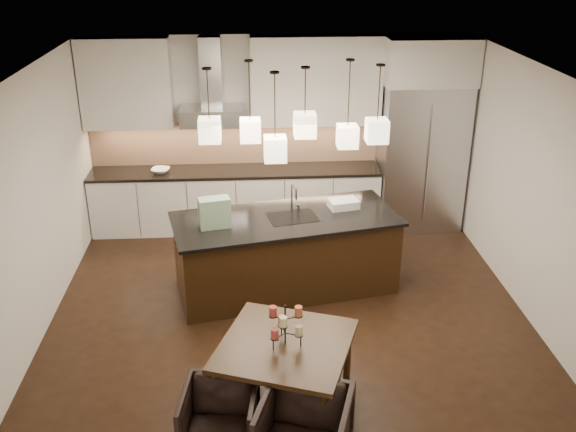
{
  "coord_description": "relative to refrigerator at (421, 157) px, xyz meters",
  "views": [
    {
      "loc": [
        -0.43,
        -6.43,
        4.11
      ],
      "look_at": [
        0.0,
        0.2,
        1.15
      ],
      "focal_mm": 40.0,
      "sensor_mm": 36.0,
      "label": 1
    }
  ],
  "objects": [
    {
      "name": "hood_canopy",
      "position": [
        -3.03,
        0.1,
        0.65
      ],
      "size": [
        0.9,
        0.52,
        0.24
      ],
      "primitive_type": "cube",
      "color": "#B7B7BA",
      "rests_on": "wall_back"
    },
    {
      "name": "fridge_panel",
      "position": [
        0.0,
        0.0,
        1.4
      ],
      "size": [
        1.26,
        0.72,
        0.65
      ],
      "primitive_type": "cube",
      "color": "silver",
      "rests_on": "refrigerator"
    },
    {
      "name": "candle_b",
      "position": [
        -2.26,
        -3.85,
        -0.23
      ],
      "size": [
        0.09,
        0.09,
        0.09
      ],
      "primitive_type": "cylinder",
      "rotation": [
        0.0,
        0.0,
        -0.35
      ],
      "color": "#C36038",
      "rests_on": "candelabra"
    },
    {
      "name": "fruit_bowl",
      "position": [
        -3.8,
        0.0,
        -0.12
      ],
      "size": [
        0.3,
        0.3,
        0.06
      ],
      "primitive_type": "imported",
      "rotation": [
        0.0,
        0.0,
        -0.16
      ],
      "color": "silver",
      "rests_on": "countertop"
    },
    {
      "name": "pendant_d",
      "position": [
        -1.36,
        -1.61,
        0.83
      ],
      "size": [
        0.24,
        0.24,
        0.26
      ],
      "primitive_type": "cube",
      "color": "#F1E5C0",
      "rests_on": "ceiling"
    },
    {
      "name": "wall_back",
      "position": [
        -2.1,
        0.38,
        0.32
      ],
      "size": [
        5.5,
        0.02,
        2.8
      ],
      "primitive_type": "cube",
      "color": "silver",
      "rests_on": "ground"
    },
    {
      "name": "pendant_e",
      "position": [
        -1.08,
        -1.93,
        0.98
      ],
      "size": [
        0.24,
        0.24,
        0.26
      ],
      "primitive_type": "cube",
      "color": "#F1E5C0",
      "rests_on": "ceiling"
    },
    {
      "name": "island_body",
      "position": [
        -2.1,
        -1.8,
        -0.61
      ],
      "size": [
        2.78,
        1.57,
        0.92
      ],
      "primitive_type": "cube",
      "rotation": [
        0.0,
        0.0,
        0.21
      ],
      "color": "black",
      "rests_on": "floor"
    },
    {
      "name": "upper_cab_left",
      "position": [
        -4.2,
        0.19,
        1.1
      ],
      "size": [
        1.25,
        0.35,
        1.25
      ],
      "primitive_type": "cube",
      "color": "silver",
      "rests_on": "wall_back"
    },
    {
      "name": "pendant_f",
      "position": [
        -2.24,
        -2.25,
        0.9
      ],
      "size": [
        0.24,
        0.24,
        0.26
      ],
      "primitive_type": "cube",
      "color": "#F1E5C0",
      "rests_on": "ceiling"
    },
    {
      "name": "wall_right",
      "position": [
        0.66,
        -2.38,
        0.32
      ],
      "size": [
        0.02,
        5.5,
        2.8
      ],
      "primitive_type": "cube",
      "color": "silver",
      "rests_on": "ground"
    },
    {
      "name": "hood_chimney",
      "position": [
        -3.03,
        0.21,
        1.24
      ],
      "size": [
        0.3,
        0.28,
        0.96
      ],
      "primitive_type": "cube",
      "color": "#B7B7BA",
      "rests_on": "hood_canopy"
    },
    {
      "name": "backsplash",
      "position": [
        -2.73,
        0.35,
        0.16
      ],
      "size": [
        4.21,
        0.02,
        0.63
      ],
      "primitive_type": "cube",
      "color": "tan",
      "rests_on": "countertop"
    },
    {
      "name": "countertop",
      "position": [
        -2.73,
        0.05,
        -0.17
      ],
      "size": [
        4.21,
        0.66,
        0.04
      ],
      "primitive_type": "cube",
      "color": "black",
      "rests_on": "lower_cabinets"
    },
    {
      "name": "wall_left",
      "position": [
        -4.86,
        -2.38,
        0.32
      ],
      "size": [
        0.02,
        5.5,
        2.8
      ],
      "primitive_type": "cube",
      "color": "silver",
      "rests_on": "ground"
    },
    {
      "name": "candle_f",
      "position": [
        -2.26,
        -4.09,
        -0.08
      ],
      "size": [
        0.09,
        0.09,
        0.09
      ],
      "primitive_type": "cylinder",
      "rotation": [
        0.0,
        0.0,
        -0.35
      ],
      "color": "beige",
      "rests_on": "candelabra"
    },
    {
      "name": "candle_d",
      "position": [
        -2.12,
        -3.93,
        -0.08
      ],
      "size": [
        0.09,
        0.09,
        0.09
      ],
      "primitive_type": "cylinder",
      "rotation": [
        0.0,
        0.0,
        -0.35
      ],
      "color": "#C36038",
      "rests_on": "candelabra"
    },
    {
      "name": "island_top",
      "position": [
        -2.1,
        -1.8,
        -0.13
      ],
      "size": [
        2.88,
        1.67,
        0.04
      ],
      "primitive_type": "cube",
      "rotation": [
        0.0,
        0.0,
        0.21
      ],
      "color": "black",
      "rests_on": "island_body"
    },
    {
      "name": "ceiling",
      "position": [
        -2.1,
        -2.38,
        1.73
      ],
      "size": [
        5.5,
        5.5,
        0.02
      ],
      "primitive_type": "cube",
      "color": "white",
      "rests_on": "wall_back"
    },
    {
      "name": "tote_bag",
      "position": [
        -2.94,
        -2.01,
        0.07
      ],
      "size": [
        0.39,
        0.26,
        0.36
      ],
      "primitive_type": "cube",
      "rotation": [
        0.0,
        0.0,
        0.21
      ],
      "color": "#1A5B2F",
      "rests_on": "island_top"
    },
    {
      "name": "floor",
      "position": [
        -2.1,
        -2.38,
        -1.08
      ],
      "size": [
        5.5,
        5.5,
        0.02
      ],
      "primitive_type": "cube",
      "color": "black",
      "rests_on": "ground"
    },
    {
      "name": "faucet",
      "position": [
        -2.02,
        -1.67,
        0.09
      ],
      "size": [
        0.15,
        0.27,
        0.4
      ],
      "primitive_type": null,
      "rotation": [
        0.0,
        0.0,
        0.21
      ],
      "color": "silver",
      "rests_on": "island_top"
    },
    {
      "name": "candle_e",
      "position": [
        -2.35,
        -3.92,
        -0.08
      ],
      "size": [
        0.09,
        0.09,
        0.09
      ],
      "primitive_type": "cylinder",
      "rotation": [
        0.0,
        0.0,
        -0.35
      ],
      "color": "#B03C38",
      "rests_on": "candelabra"
    },
    {
      "name": "candelabra",
      "position": [
        -2.24,
        -3.97,
        -0.19
      ],
      "size": [
        0.42,
        0.42,
        0.4
      ],
      "primitive_type": null,
      "rotation": [
        0.0,
        0.0,
        -0.35
      ],
      "color": "black",
      "rests_on": "dining_table"
    },
    {
      "name": "refrigerator",
      "position": [
        0.0,
        0.0,
        0.0
      ],
      "size": [
        1.2,
        0.72,
        2.15
      ],
      "primitive_type": "cube",
      "color": "#B7B7BA",
      "rests_on": "floor"
    },
    {
      "name": "dining_table",
      "position": [
        -2.24,
        -3.97,
        -0.73
      ],
      "size": [
        1.46,
        1.46,
        0.69
      ],
      "primitive_type": null,
      "rotation": [
        0.0,
        0.0,
        -0.35
      ],
      "color": "black",
      "rests_on": "floor"
    },
    {
      "name": "pendant_c",
      "position": [
        -1.9,
        -2.01,
        1.09
      ],
      "size": [
        0.24,
        0.24,
        0.26
      ],
      "primitive_type": "cube",
      "color": "#F1E5C0",
      "rests_on": "ceiling"
    },
    {
      "name": "armchair_left",
      "position": [
        -2.83,
        -4.49,
        -0.78
      ],
      "size": [
        0.71,
        0.72,
        0.59
      ],
      "primitive_type": "imported",
      "rotation": [
        0.0,
        0.0,
        -0.12
      ],
      "color": "black",
      "rests_on": "floor"
    },
    {
      "name": "candle_c",
      "position": [
        -2.34,
        -4.06,
        -0.23
      ],
      "size": [
        0.09,
        0.09,
        0.09
      ],
      "primitive_type": "cylinder",
      "rotation": [
        0.0,
        0.0,
        -0.35
      ],
      "color": "#B03C38",
      "rests_on": "candelabra"
    },
    {
      "name": "pendant_b",
      "position": [
        -2.5,
        -1.59,
        0.92
      ],
      "size": [
        0.24,
        0.24,
        0.26
      ],
      "primitive_type": "cube",
      "color": "#F1E5C0",
      "rests_on": "ceiling"
    },
    {
      "name": "pendant_a",
      "position": [
        -2.94,
        -2.0,
        1.05
      ],
      "size": [
        0.24,
        0.24,
        0.26
      ],
      "primitive_type": "cube",
      "color": "#F1E5C0",
      "rests_on": "ceiling"
    },
    {
      "name": "food_container",
      "position": [
        -1.37,
        -1.54,
        -0.06
      ],
      "size": [
        0.4,
        0.32,
        0.1
      ],
      "primitive_type": "cube",
      "rotation": [
        0.0,
        0.0,
        0.21
      ],
      "color": "silver",
      "rests_on": "island_top"
    },
    {
      "name": "lower_cabinets",
      "position": [
        -2.73,
        0.05,
        -0.64
      ],
      "size": [
        4.21,
        0.62,
        0.88
      ],
      "primitive_type": "cube",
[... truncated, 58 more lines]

